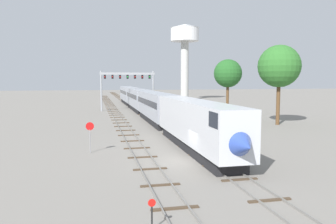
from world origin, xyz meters
name	(u,v)px	position (x,y,z in m)	size (l,w,h in m)	color
ground_plane	(187,161)	(0.00, 0.00, 0.00)	(400.00, 400.00, 0.00)	gray
track_main	(132,106)	(2.00, 60.00, 0.07)	(2.60, 200.00, 0.16)	slate
track_near	(115,114)	(-3.50, 40.00, 0.07)	(2.60, 160.00, 0.16)	slate
passenger_train	(145,102)	(2.00, 37.31, 2.60)	(3.04, 87.34, 4.80)	silver
signal_gantry	(128,81)	(-0.25, 47.67, 6.47)	(12.10, 0.49, 8.77)	#999BA0
water_tower	(185,41)	(22.11, 81.62, 19.62)	(9.47, 9.47, 25.07)	beige
switch_stand	(152,219)	(-5.10, -12.14, 0.52)	(0.36, 0.24, 1.46)	black
stop_sign	(90,133)	(-8.00, 5.12, 1.87)	(0.76, 0.08, 2.88)	gray
trackside_tree_left	(228,74)	(19.08, 37.36, 8.07)	(5.70, 5.70, 10.97)	brown
trackside_tree_mid	(279,66)	(19.69, 19.12, 8.82)	(6.35, 6.35, 12.04)	brown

